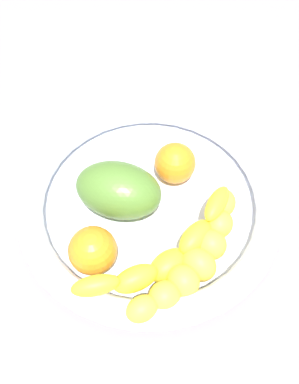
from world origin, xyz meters
TOP-DOWN VIEW (x-y plane):
  - kitchen_counter at (0.00, 0.00)cm, footprint 120.00×120.00cm
  - fruit_bowl at (0.00, 0.00)cm, footprint 33.36×33.36cm
  - banana_draped_left at (1.88, 10.09)cm, footprint 20.18×8.16cm
  - banana_draped_right at (4.17, 7.77)cm, footprint 22.43×6.38cm
  - orange_front at (-5.59, -1.46)cm, footprint 5.43×5.43cm
  - orange_mid_left at (10.00, 1.85)cm, footprint 5.65×5.65cm
  - mango_green at (2.85, -2.55)cm, footprint 12.25×13.10cm

SIDE VIEW (x-z plane):
  - kitchen_counter at x=0.00cm, z-range 0.00..3.00cm
  - fruit_bowl at x=0.00cm, z-range 3.08..8.23cm
  - banana_draped_left at x=1.88cm, z-range 5.17..9.74cm
  - orange_front at x=-5.59cm, z-range 4.83..10.26cm
  - orange_mid_left at x=10.00cm, z-range 4.83..10.48cm
  - banana_draped_right at x=4.17cm, z-range 5.06..10.77cm
  - mango_green at x=2.85cm, z-range 4.83..11.40cm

